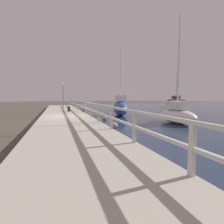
{
  "coord_description": "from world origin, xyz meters",
  "views": [
    {
      "loc": [
        -0.62,
        -13.75,
        1.82
      ],
      "look_at": [
        2.55,
        -3.75,
        0.9
      ],
      "focal_mm": 28.0,
      "sensor_mm": 36.0,
      "label": 1
    }
  ],
  "objects_px": {
    "sailboat_teal": "(176,102)",
    "dock_lamp": "(63,91)",
    "mooring_bollard": "(69,109)",
    "sailboat_white": "(177,114)",
    "sailboat_red": "(176,103)",
    "sailboat_orange": "(177,106)",
    "sailboat_blue": "(120,107)"
  },
  "relations": [
    {
      "from": "sailboat_white",
      "to": "sailboat_orange",
      "type": "distance_m",
      "value": 11.72
    },
    {
      "from": "mooring_bollard",
      "to": "sailboat_white",
      "type": "xyz_separation_m",
      "value": [
        6.72,
        -7.79,
        0.01
      ]
    },
    {
      "from": "sailboat_red",
      "to": "mooring_bollard",
      "type": "bearing_deg",
      "value": -171.94
    },
    {
      "from": "dock_lamp",
      "to": "sailboat_blue",
      "type": "bearing_deg",
      "value": -56.17
    },
    {
      "from": "dock_lamp",
      "to": "sailboat_blue",
      "type": "xyz_separation_m",
      "value": [
        5.16,
        -7.7,
        -1.82
      ]
    },
    {
      "from": "sailboat_blue",
      "to": "mooring_bollard",
      "type": "bearing_deg",
      "value": 175.8
    },
    {
      "from": "dock_lamp",
      "to": "sailboat_teal",
      "type": "relative_size",
      "value": 0.61
    },
    {
      "from": "sailboat_blue",
      "to": "sailboat_orange",
      "type": "bearing_deg",
      "value": 32.9
    },
    {
      "from": "sailboat_teal",
      "to": "sailboat_blue",
      "type": "bearing_deg",
      "value": -122.62
    },
    {
      "from": "sailboat_orange",
      "to": "sailboat_red",
      "type": "xyz_separation_m",
      "value": [
        4.04,
        5.47,
        0.27
      ]
    },
    {
      "from": "sailboat_red",
      "to": "sailboat_white",
      "type": "bearing_deg",
      "value": -140.42
    },
    {
      "from": "dock_lamp",
      "to": "sailboat_orange",
      "type": "xyz_separation_m",
      "value": [
        14.25,
        -4.63,
        -2.04
      ]
    },
    {
      "from": "sailboat_orange",
      "to": "sailboat_teal",
      "type": "bearing_deg",
      "value": 59.51
    },
    {
      "from": "mooring_bollard",
      "to": "dock_lamp",
      "type": "relative_size",
      "value": 0.17
    },
    {
      "from": "sailboat_orange",
      "to": "sailboat_blue",
      "type": "bearing_deg",
      "value": -154.61
    },
    {
      "from": "sailboat_blue",
      "to": "sailboat_teal",
      "type": "xyz_separation_m",
      "value": [
        16.51,
        12.82,
        -0.07
      ]
    },
    {
      "from": "dock_lamp",
      "to": "sailboat_white",
      "type": "xyz_separation_m",
      "value": [
        7.03,
        -13.87,
        -1.98
      ]
    },
    {
      "from": "sailboat_white",
      "to": "sailboat_orange",
      "type": "xyz_separation_m",
      "value": [
        7.22,
        9.23,
        -0.05
      ]
    },
    {
      "from": "dock_lamp",
      "to": "sailboat_white",
      "type": "bearing_deg",
      "value": -63.13
    },
    {
      "from": "dock_lamp",
      "to": "sailboat_red",
      "type": "height_order",
      "value": "sailboat_red"
    },
    {
      "from": "sailboat_white",
      "to": "sailboat_red",
      "type": "height_order",
      "value": "sailboat_white"
    },
    {
      "from": "sailboat_blue",
      "to": "sailboat_white",
      "type": "height_order",
      "value": "sailboat_white"
    },
    {
      "from": "dock_lamp",
      "to": "sailboat_white",
      "type": "distance_m",
      "value": 15.67
    },
    {
      "from": "sailboat_blue",
      "to": "sailboat_teal",
      "type": "bearing_deg",
      "value": 52.1
    },
    {
      "from": "sailboat_blue",
      "to": "sailboat_teal",
      "type": "height_order",
      "value": "sailboat_blue"
    },
    {
      "from": "sailboat_teal",
      "to": "dock_lamp",
      "type": "bearing_deg",
      "value": -147.15
    },
    {
      "from": "sailboat_orange",
      "to": "sailboat_red",
      "type": "distance_m",
      "value": 6.81
    },
    {
      "from": "mooring_bollard",
      "to": "sailboat_white",
      "type": "distance_m",
      "value": 10.29
    },
    {
      "from": "sailboat_teal",
      "to": "sailboat_orange",
      "type": "bearing_deg",
      "value": -107.7
    },
    {
      "from": "sailboat_orange",
      "to": "dock_lamp",
      "type": "bearing_deg",
      "value": 168.75
    },
    {
      "from": "sailboat_teal",
      "to": "sailboat_orange",
      "type": "relative_size",
      "value": 0.79
    },
    {
      "from": "sailboat_red",
      "to": "sailboat_teal",
      "type": "bearing_deg",
      "value": 38.85
    }
  ]
}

